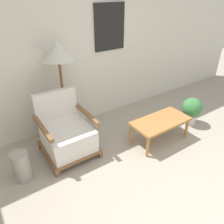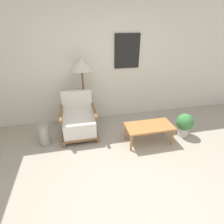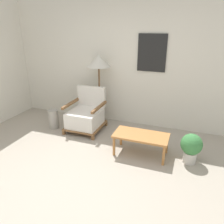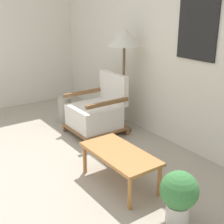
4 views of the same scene
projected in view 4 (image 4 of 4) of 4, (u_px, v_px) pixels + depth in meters
name	position (u px, v px, depth m)	size (l,w,h in m)	color
wall_back	(167.00, 41.00, 4.08)	(8.00, 0.09, 2.70)	silver
armchair	(97.00, 113.00, 4.54)	(0.70, 0.74, 0.86)	brown
floor_lamp	(124.00, 41.00, 4.28)	(0.49, 0.49, 1.51)	brown
coffee_table	(120.00, 156.00, 3.25)	(0.90, 0.45, 0.37)	#B2753D
vase	(65.00, 110.00, 5.01)	(0.21, 0.21, 0.40)	#9E998E
potted_plant	(179.00, 194.00, 2.67)	(0.34, 0.34, 0.49)	beige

